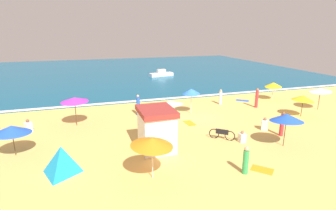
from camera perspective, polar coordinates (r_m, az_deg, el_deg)
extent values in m
plane|color=#EDBC60|center=(23.72, 5.22, -2.38)|extent=(60.00, 60.00, 0.00)
cube|color=#0F567A|center=(50.05, -7.49, 7.22)|extent=(60.00, 44.00, 0.10)
cube|color=white|center=(29.36, 0.42, 1.45)|extent=(57.00, 0.70, 0.01)
cube|color=white|center=(17.01, -2.46, -5.59)|extent=(2.05, 2.59, 2.34)
cube|color=#A5332D|center=(16.58, -2.51, -1.31)|extent=(2.14, 2.74, 0.32)
cylinder|color=silver|center=(24.10, 4.95, 0.73)|extent=(0.05, 0.05, 2.26)
cone|color=blue|center=(23.88, 5.00, 2.91)|extent=(2.12, 2.11, 0.56)
cylinder|color=#4C3823|center=(22.27, -19.07, -1.38)|extent=(0.05, 0.05, 2.25)
cone|color=#B733C6|center=(22.01, -19.30, 1.10)|extent=(2.86, 2.86, 0.43)
cylinder|color=silver|center=(31.05, 21.39, 2.72)|extent=(0.05, 0.05, 1.86)
cone|color=yellow|center=(30.91, 21.52, 4.05)|extent=(2.47, 2.46, 0.65)
cylinder|color=#4C3823|center=(18.93, 23.65, -4.99)|extent=(0.05, 0.05, 2.16)
cone|color=blue|center=(18.65, 23.95, -2.43)|extent=(2.52, 2.54, 0.67)
cylinder|color=#4C3823|center=(26.09, 26.65, -0.24)|extent=(0.05, 0.05, 1.85)
cone|color=yellow|center=(25.91, 26.85, 1.34)|extent=(2.27, 2.24, 0.60)
cylinder|color=silver|center=(13.78, -3.35, -11.35)|extent=(0.05, 0.05, 2.17)
cone|color=orange|center=(13.39, -3.42, -7.85)|extent=(3.02, 3.01, 0.60)
cylinder|color=#4C3823|center=(29.09, 29.50, 1.09)|extent=(0.05, 0.05, 2.03)
cone|color=white|center=(28.91, 29.74, 2.81)|extent=(2.01, 1.99, 0.54)
cylinder|color=#4C3823|center=(18.67, -30.05, -6.63)|extent=(0.05, 0.05, 1.85)
cone|color=blue|center=(18.43, -30.36, -4.52)|extent=(3.09, 3.09, 0.61)
cylinder|color=silver|center=(20.11, 0.44, -2.30)|extent=(0.05, 0.05, 2.25)
cone|color=white|center=(19.82, 0.45, 0.51)|extent=(2.56, 2.57, 0.53)
pyramid|color=#1999D8|center=(15.57, -21.62, -10.64)|extent=(2.10, 2.39, 1.46)
torus|color=black|center=(19.15, 9.78, -6.02)|extent=(0.59, 0.51, 0.72)
torus|color=black|center=(18.96, 13.03, -6.43)|extent=(0.59, 0.51, 0.72)
cube|color=black|center=(18.97, 11.43, -5.61)|extent=(0.71, 0.62, 0.36)
cube|color=white|center=(21.67, 19.87, -4.01)|extent=(0.65, 0.65, 0.75)
sphere|color=#9E6B47|center=(21.52, 19.99, -2.81)|extent=(0.23, 0.23, 0.23)
cube|color=white|center=(18.91, 15.50, -6.74)|extent=(0.42, 0.42, 0.61)
sphere|color=#9E6B47|center=(18.77, 15.59, -5.61)|extent=(0.21, 0.21, 0.21)
cylinder|color=green|center=(14.92, 16.19, -11.61)|extent=(0.41, 0.41, 1.31)
sphere|color=#DBA884|center=(14.59, 16.42, -8.92)|extent=(0.25, 0.25, 0.25)
cylinder|color=red|center=(27.44, 18.36, 1.20)|extent=(0.37, 0.37, 1.68)
sphere|color=#9E6B47|center=(27.23, 18.53, 3.14)|extent=(0.26, 0.26, 0.26)
cube|color=white|center=(22.55, -27.59, -4.16)|extent=(0.65, 0.65, 0.74)
sphere|color=brown|center=(22.40, -27.75, -3.00)|extent=(0.24, 0.24, 0.24)
cylinder|color=white|center=(27.72, 11.12, 1.49)|extent=(0.37, 0.37, 1.34)
sphere|color=#DBA884|center=(27.54, 11.20, 3.04)|extent=(0.23, 0.23, 0.23)
cylinder|color=red|center=(20.77, 23.10, -3.99)|extent=(0.31, 0.31, 1.58)
sphere|color=brown|center=(20.51, 23.36, -1.64)|extent=(0.22, 0.22, 0.22)
cylinder|color=blue|center=(23.77, -6.37, -0.27)|extent=(0.44, 0.44, 1.67)
sphere|color=#DBA884|center=(23.53, -6.44, 1.92)|extent=(0.23, 0.23, 0.23)
cube|color=blue|center=(29.90, 15.57, 0.93)|extent=(1.47, 1.40, 0.01)
cube|color=orange|center=(21.95, 4.62, -3.86)|extent=(0.77, 1.36, 0.01)
cube|color=orange|center=(15.84, 19.42, -12.87)|extent=(1.32, 1.35, 0.01)
cube|color=white|center=(43.59, -1.44, 6.51)|extent=(4.01, 1.80, 0.52)
cube|color=silver|center=(43.50, -1.44, 7.24)|extent=(1.45, 0.92, 0.59)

